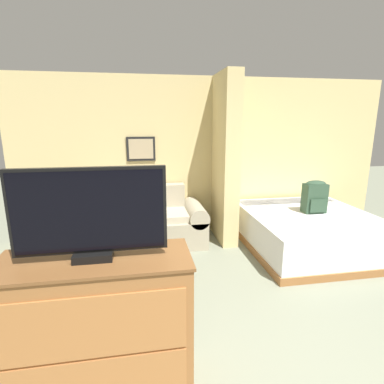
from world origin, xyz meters
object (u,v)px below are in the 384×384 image
table_lamp (62,191)px  bed (308,230)px  coffee_table (143,250)px  backpack (315,196)px  couch (144,224)px  tv (90,214)px  tv_dresser (100,330)px

table_lamp → bed: size_ratio=0.23×
coffee_table → backpack: backpack is taller
couch → coffee_table: size_ratio=3.27×
coffee_table → tv: bearing=-100.6°
tv_dresser → tv: bearing=90.0°
table_lamp → bed: bearing=-9.0°
couch → bed: (2.45, -0.59, -0.04)m
tv → coffee_table: bearing=79.4°
coffee_table → tv_dresser: bearing=-100.6°
couch → coffee_table: (-0.03, -1.06, 0.03)m
coffee_table → bed: bearing=10.7°
couch → table_lamp: bearing=-179.0°
table_lamp → tv_dresser: table_lamp is taller
tv → backpack: (2.86, 2.12, -0.53)m
table_lamp → tv: bearing=-72.6°
couch → table_lamp: (-1.16, -0.02, 0.57)m
tv_dresser → backpack: 3.57m
coffee_table → tv_dresser: tv_dresser is taller
tv → backpack: tv is taller
tv_dresser → tv: size_ratio=1.32×
tv → backpack: 3.60m
coffee_table → table_lamp: table_lamp is taller
table_lamp → tv: tv is taller
coffee_table → table_lamp: bearing=137.6°
couch → table_lamp: table_lamp is taller
coffee_table → backpack: 2.64m
tv_dresser → bed: (2.78, 2.10, -0.24)m
table_lamp → backpack: table_lamp is taller
table_lamp → couch: bearing=1.0°
couch → backpack: bearing=-12.5°
tv_dresser → bed: tv_dresser is taller
tv → bed: bearing=37.1°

